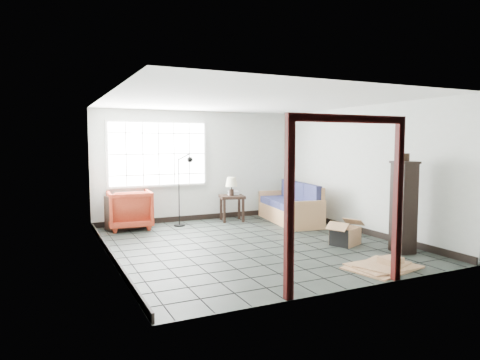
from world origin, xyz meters
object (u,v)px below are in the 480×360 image
futon_sofa (292,208)px  side_table (232,200)px  armchair (129,207)px  tall_shelf (404,206)px

futon_sofa → side_table: futon_sofa is taller
armchair → tall_shelf: (3.80, -4.00, 0.33)m
side_table → tall_shelf: (1.42, -3.90, 0.28)m
side_table → tall_shelf: bearing=-70.0°
futon_sofa → armchair: bearing=175.5°
tall_shelf → side_table: bearing=120.9°
side_table → tall_shelf: size_ratio=0.43×
side_table → tall_shelf: tall_shelf is taller
armchair → tall_shelf: bearing=137.3°
tall_shelf → futon_sofa: bearing=104.5°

